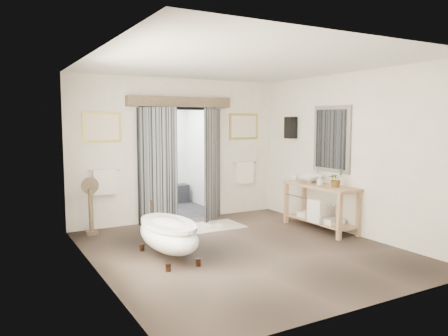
{
  "coord_description": "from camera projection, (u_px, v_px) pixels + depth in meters",
  "views": [
    {
      "loc": [
        -3.56,
        -5.74,
        2.01
      ],
      "look_at": [
        0.0,
        0.6,
        1.25
      ],
      "focal_mm": 35.0,
      "sensor_mm": 36.0,
      "label": 1
    }
  ],
  "objects": [
    {
      "name": "ground_plane",
      "position": [
        242.0,
        250.0,
        6.92
      ],
      "size": [
        5.0,
        5.0,
        0.0
      ],
      "primitive_type": "plane",
      "color": "brown"
    },
    {
      "name": "room_shell",
      "position": [
        245.0,
        133.0,
        6.61
      ],
      "size": [
        4.52,
        5.02,
        2.91
      ],
      "color": "silver",
      "rests_on": "ground_plane"
    },
    {
      "name": "shower_room",
      "position": [
        154.0,
        169.0,
        10.29
      ],
      "size": [
        2.22,
        2.01,
        2.51
      ],
      "color": "black",
      "rests_on": "ground_plane"
    },
    {
      "name": "back_wall_dressing",
      "position": [
        182.0,
        145.0,
        8.76
      ],
      "size": [
        3.82,
        0.68,
        2.52
      ],
      "color": "black",
      "rests_on": "ground_plane"
    },
    {
      "name": "clawfoot_tub",
      "position": [
        168.0,
        234.0,
        6.46
      ],
      "size": [
        0.69,
        1.55,
        0.75
      ],
      "color": "#352015",
      "rests_on": "ground_plane"
    },
    {
      "name": "vanity",
      "position": [
        320.0,
        203.0,
        8.17
      ],
      "size": [
        0.57,
        1.6,
        0.85
      ],
      "color": "tan",
      "rests_on": "ground_plane"
    },
    {
      "name": "pedestal_mirror",
      "position": [
        91.0,
        210.0,
        7.81
      ],
      "size": [
        0.31,
        0.2,
        1.04
      ],
      "color": "#746346",
      "rests_on": "ground_plane"
    },
    {
      "name": "rug",
      "position": [
        211.0,
        226.0,
        8.44
      ],
      "size": [
        1.2,
        0.8,
        0.01
      ],
      "primitive_type": "cube",
      "rotation": [
        0.0,
        0.0,
        -0.0
      ],
      "color": "beige",
      "rests_on": "ground_plane"
    },
    {
      "name": "slippers",
      "position": [
        214.0,
        226.0,
        8.35
      ],
      "size": [
        0.35,
        0.25,
        0.05
      ],
      "color": "silver",
      "rests_on": "rug"
    },
    {
      "name": "basin",
      "position": [
        310.0,
        179.0,
        8.38
      ],
      "size": [
        0.52,
        0.52,
        0.16
      ],
      "primitive_type": "imported",
      "rotation": [
        0.0,
        0.0,
        -0.15
      ],
      "color": "white",
      "rests_on": "vanity"
    },
    {
      "name": "plant",
      "position": [
        336.0,
        179.0,
        7.8
      ],
      "size": [
        0.32,
        0.3,
        0.31
      ],
      "primitive_type": "imported",
      "rotation": [
        0.0,
        0.0,
        0.23
      ],
      "color": "gray",
      "rests_on": "vanity"
    },
    {
      "name": "soap_bottle_a",
      "position": [
        320.0,
        180.0,
        8.08
      ],
      "size": [
        0.08,
        0.08,
        0.18
      ],
      "primitive_type": "imported",
      "rotation": [
        0.0,
        0.0,
        0.03
      ],
      "color": "gray",
      "rests_on": "vanity"
    },
    {
      "name": "soap_bottle_b",
      "position": [
        295.0,
        177.0,
        8.72
      ],
      "size": [
        0.16,
        0.16,
        0.16
      ],
      "primitive_type": "imported",
      "rotation": [
        0.0,
        0.0,
        -0.32
      ],
      "color": "gray",
      "rests_on": "vanity"
    }
  ]
}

